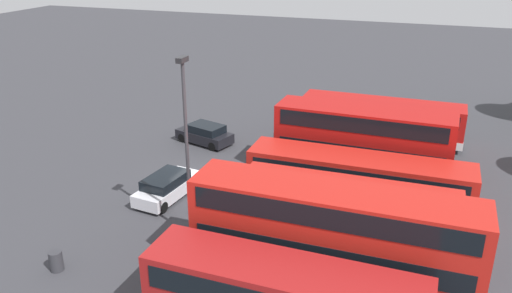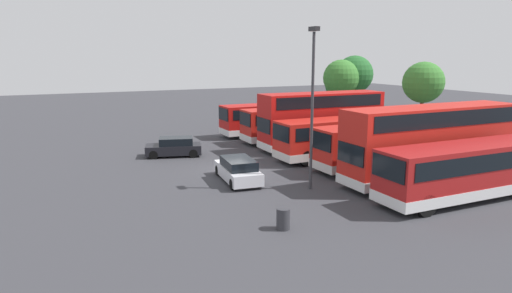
{
  "view_description": "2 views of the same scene",
  "coord_description": "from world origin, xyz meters",
  "px_view_note": "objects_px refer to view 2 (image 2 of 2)",
  "views": [
    {
      "loc": [
        25.71,
        13.16,
        13.76
      ],
      "look_at": [
        -2.74,
        2.86,
        1.63
      ],
      "focal_mm": 36.49,
      "sensor_mm": 36.0,
      "label": 1
    },
    {
      "loc": [
        26.79,
        -10.92,
        7.51
      ],
      "look_at": [
        -1.34,
        2.44,
        1.17
      ],
      "focal_mm": 31.71,
      "sensor_mm": 36.0,
      "label": 2
    }
  ],
  "objects_px": {
    "bus_single_deck_near_end": "(279,117)",
    "bus_double_decker_sixth": "(431,141)",
    "waste_bin_yellow": "(283,219)",
    "bus_single_deck_second": "(298,123)",
    "bus_double_decker_third": "(322,119)",
    "car_hatchback_silver": "(238,170)",
    "bus_single_deck_seventh": "(466,170)",
    "bus_single_deck_fourth": "(351,135)",
    "car_small_green": "(174,147)",
    "bus_single_deck_fifth": "(385,144)",
    "lamp_post_tall": "(312,98)"
  },
  "relations": [
    {
      "from": "bus_single_deck_fourth",
      "to": "bus_double_decker_sixth",
      "type": "xyz_separation_m",
      "value": [
        7.49,
        0.16,
        0.83
      ]
    },
    {
      "from": "car_small_green",
      "to": "bus_double_decker_sixth",
      "type": "bearing_deg",
      "value": 42.07
    },
    {
      "from": "bus_single_deck_fifth",
      "to": "car_small_green",
      "type": "bearing_deg",
      "value": -128.34
    },
    {
      "from": "bus_double_decker_third",
      "to": "bus_single_deck_fourth",
      "type": "height_order",
      "value": "bus_double_decker_third"
    },
    {
      "from": "waste_bin_yellow",
      "to": "bus_single_deck_second",
      "type": "bearing_deg",
      "value": 147.65
    },
    {
      "from": "waste_bin_yellow",
      "to": "car_hatchback_silver",
      "type": "bearing_deg",
      "value": 171.15
    },
    {
      "from": "bus_single_deck_second",
      "to": "bus_single_deck_fourth",
      "type": "relative_size",
      "value": 0.85
    },
    {
      "from": "bus_single_deck_fourth",
      "to": "bus_single_deck_near_end",
      "type": "bearing_deg",
      "value": -179.08
    },
    {
      "from": "bus_single_deck_near_end",
      "to": "bus_single_deck_second",
      "type": "xyz_separation_m",
      "value": [
        3.77,
        -0.16,
        -0.0
      ]
    },
    {
      "from": "bus_double_decker_third",
      "to": "bus_single_deck_fifth",
      "type": "bearing_deg",
      "value": 3.45
    },
    {
      "from": "bus_single_deck_near_end",
      "to": "bus_single_deck_fourth",
      "type": "bearing_deg",
      "value": 0.92
    },
    {
      "from": "bus_single_deck_second",
      "to": "car_hatchback_silver",
      "type": "xyz_separation_m",
      "value": [
        9.74,
        -9.94,
        -0.92
      ]
    },
    {
      "from": "bus_single_deck_seventh",
      "to": "lamp_post_tall",
      "type": "distance_m",
      "value": 8.85
    },
    {
      "from": "bus_double_decker_sixth",
      "to": "bus_single_deck_fourth",
      "type": "bearing_deg",
      "value": -178.8
    },
    {
      "from": "bus_single_deck_fifth",
      "to": "bus_single_deck_fourth",
      "type": "bearing_deg",
      "value": -179.11
    },
    {
      "from": "bus_single_deck_fifth",
      "to": "bus_double_decker_sixth",
      "type": "xyz_separation_m",
      "value": [
        3.9,
        0.1,
        0.83
      ]
    },
    {
      "from": "bus_single_deck_fourth",
      "to": "waste_bin_yellow",
      "type": "height_order",
      "value": "bus_single_deck_fourth"
    },
    {
      "from": "bus_double_decker_third",
      "to": "car_hatchback_silver",
      "type": "relative_size",
      "value": 2.23
    },
    {
      "from": "bus_double_decker_third",
      "to": "car_hatchback_silver",
      "type": "height_order",
      "value": "bus_double_decker_third"
    },
    {
      "from": "bus_single_deck_seventh",
      "to": "lamp_post_tall",
      "type": "xyz_separation_m",
      "value": [
        -5.09,
        -6.3,
        3.57
      ]
    },
    {
      "from": "bus_double_decker_sixth",
      "to": "bus_double_decker_third",
      "type": "bearing_deg",
      "value": -177.25
    },
    {
      "from": "bus_double_decker_third",
      "to": "bus_single_deck_seventh",
      "type": "bearing_deg",
      "value": -2.06
    },
    {
      "from": "bus_single_deck_fifth",
      "to": "bus_single_deck_near_end",
      "type": "bearing_deg",
      "value": -179.09
    },
    {
      "from": "bus_double_decker_third",
      "to": "car_small_green",
      "type": "bearing_deg",
      "value": -101.9
    },
    {
      "from": "bus_single_deck_seventh",
      "to": "car_small_green",
      "type": "relative_size",
      "value": 2.36
    },
    {
      "from": "car_hatchback_silver",
      "to": "car_small_green",
      "type": "relative_size",
      "value": 1.06
    },
    {
      "from": "bus_single_deck_fifth",
      "to": "car_hatchback_silver",
      "type": "xyz_separation_m",
      "value": [
        -1.02,
        -10.34,
        -0.92
      ]
    },
    {
      "from": "bus_single_deck_second",
      "to": "bus_double_decker_sixth",
      "type": "relative_size",
      "value": 0.87
    },
    {
      "from": "bus_double_decker_sixth",
      "to": "car_hatchback_silver",
      "type": "xyz_separation_m",
      "value": [
        -4.92,
        -10.44,
        -1.75
      ]
    },
    {
      "from": "lamp_post_tall",
      "to": "waste_bin_yellow",
      "type": "height_order",
      "value": "lamp_post_tall"
    },
    {
      "from": "bus_single_deck_fourth",
      "to": "bus_single_deck_fifth",
      "type": "height_order",
      "value": "same"
    },
    {
      "from": "bus_single_deck_fifth",
      "to": "lamp_post_tall",
      "type": "bearing_deg",
      "value": -72.96
    },
    {
      "from": "bus_double_decker_sixth",
      "to": "bus_single_deck_seventh",
      "type": "height_order",
      "value": "bus_double_decker_sixth"
    },
    {
      "from": "lamp_post_tall",
      "to": "bus_single_deck_near_end",
      "type": "bearing_deg",
      "value": 157.28
    },
    {
      "from": "bus_single_deck_second",
      "to": "waste_bin_yellow",
      "type": "xyz_separation_m",
      "value": [
        17.65,
        -11.18,
        -1.14
      ]
    },
    {
      "from": "bus_single_deck_near_end",
      "to": "waste_bin_yellow",
      "type": "distance_m",
      "value": 24.26
    },
    {
      "from": "bus_double_decker_sixth",
      "to": "bus_single_deck_near_end",
      "type": "bearing_deg",
      "value": -178.97
    },
    {
      "from": "bus_double_decker_sixth",
      "to": "bus_single_deck_second",
      "type": "bearing_deg",
      "value": -178.07
    },
    {
      "from": "bus_single_deck_second",
      "to": "bus_single_deck_seventh",
      "type": "xyz_separation_m",
      "value": [
        18.07,
        -0.55,
        0.0
      ]
    },
    {
      "from": "bus_single_deck_near_end",
      "to": "bus_double_decker_sixth",
      "type": "relative_size",
      "value": 0.97
    },
    {
      "from": "bus_double_decker_sixth",
      "to": "bus_single_deck_seventh",
      "type": "distance_m",
      "value": 3.66
    },
    {
      "from": "bus_single_deck_second",
      "to": "bus_double_decker_sixth",
      "type": "xyz_separation_m",
      "value": [
        14.66,
        0.49,
        0.83
      ]
    },
    {
      "from": "bus_single_deck_seventh",
      "to": "bus_single_deck_near_end",
      "type": "bearing_deg",
      "value": 178.14
    },
    {
      "from": "car_hatchback_silver",
      "to": "car_small_green",
      "type": "distance_m",
      "value": 8.58
    },
    {
      "from": "bus_single_deck_second",
      "to": "car_small_green",
      "type": "distance_m",
      "value": 11.67
    },
    {
      "from": "bus_double_decker_sixth",
      "to": "car_small_green",
      "type": "relative_size",
      "value": 2.67
    },
    {
      "from": "bus_double_decker_third",
      "to": "bus_single_deck_second",
      "type": "bearing_deg",
      "value": 179.52
    },
    {
      "from": "car_small_green",
      "to": "lamp_post_tall",
      "type": "height_order",
      "value": "lamp_post_tall"
    },
    {
      "from": "bus_double_decker_sixth",
      "to": "waste_bin_yellow",
      "type": "height_order",
      "value": "bus_double_decker_sixth"
    },
    {
      "from": "bus_single_deck_fourth",
      "to": "lamp_post_tall",
      "type": "bearing_deg",
      "value": -51.02
    }
  ]
}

